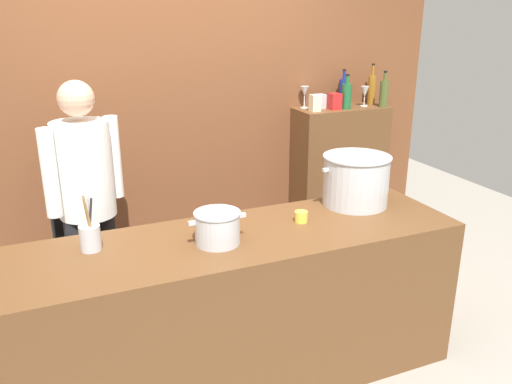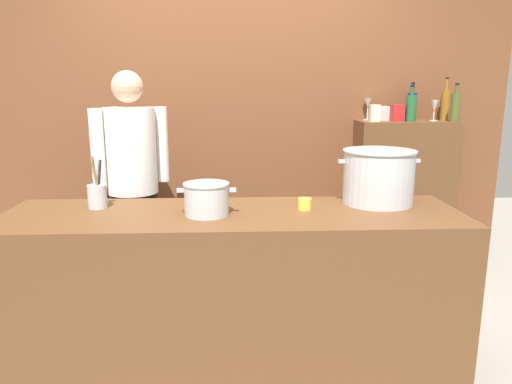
{
  "view_description": "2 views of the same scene",
  "coord_description": "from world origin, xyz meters",
  "px_view_note": "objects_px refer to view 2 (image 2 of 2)",
  "views": [
    {
      "loc": [
        -0.92,
        -2.38,
        2.03
      ],
      "look_at": [
        0.28,
        0.43,
        0.97
      ],
      "focal_mm": 36.76,
      "sensor_mm": 36.0,
      "label": 1
    },
    {
      "loc": [
        0.01,
        -2.45,
        1.56
      ],
      "look_at": [
        0.14,
        0.32,
        0.94
      ],
      "focal_mm": 33.35,
      "sensor_mm": 36.0,
      "label": 2
    }
  ],
  "objects_px": {
    "chef": "(132,175)",
    "spice_tin_silver": "(383,113)",
    "wine_bottle_amber": "(445,104)",
    "stockpot_large": "(378,177)",
    "wine_bottle_green": "(411,108)",
    "wine_glass_short": "(434,106)",
    "wine_glass_wide": "(368,104)",
    "utensil_crock": "(97,195)",
    "stockpot_small": "(206,199)",
    "spice_tin_cream": "(374,113)",
    "wine_bottle_olive": "(455,107)",
    "spice_tin_red": "(397,113)",
    "wine_bottle_cobalt": "(412,106)",
    "butter_jar": "(305,204)"
  },
  "relations": [
    {
      "from": "chef",
      "to": "spice_tin_silver",
      "type": "xyz_separation_m",
      "value": [
        1.86,
        0.44,
        0.39
      ]
    },
    {
      "from": "chef",
      "to": "wine_bottle_amber",
      "type": "height_order",
      "value": "chef"
    },
    {
      "from": "stockpot_large",
      "to": "wine_bottle_green",
      "type": "bearing_deg",
      "value": 61.62
    },
    {
      "from": "wine_glass_short",
      "to": "wine_glass_wide",
      "type": "bearing_deg",
      "value": 166.34
    },
    {
      "from": "utensil_crock",
      "to": "spice_tin_silver",
      "type": "xyz_separation_m",
      "value": [
        1.91,
        1.1,
        0.38
      ]
    },
    {
      "from": "stockpot_small",
      "to": "utensil_crock",
      "type": "relative_size",
      "value": 1.05
    },
    {
      "from": "stockpot_large",
      "to": "wine_glass_wide",
      "type": "xyz_separation_m",
      "value": [
        0.23,
        1.12,
        0.37
      ]
    },
    {
      "from": "chef",
      "to": "stockpot_large",
      "type": "bearing_deg",
      "value": 129.2
    },
    {
      "from": "wine_bottle_amber",
      "to": "spice_tin_cream",
      "type": "xyz_separation_m",
      "value": [
        -0.59,
        -0.1,
        -0.06
      ]
    },
    {
      "from": "stockpot_large",
      "to": "wine_bottle_olive",
      "type": "relative_size",
      "value": 1.65
    },
    {
      "from": "wine_bottle_green",
      "to": "spice_tin_red",
      "type": "height_order",
      "value": "wine_bottle_green"
    },
    {
      "from": "stockpot_large",
      "to": "stockpot_small",
      "type": "height_order",
      "value": "stockpot_large"
    },
    {
      "from": "wine_bottle_cobalt",
      "to": "spice_tin_red",
      "type": "bearing_deg",
      "value": -141.02
    },
    {
      "from": "stockpot_large",
      "to": "wine_bottle_cobalt",
      "type": "xyz_separation_m",
      "value": [
        0.57,
        1.09,
        0.36
      ]
    },
    {
      "from": "wine_glass_short",
      "to": "spice_tin_cream",
      "type": "relative_size",
      "value": 1.27
    },
    {
      "from": "wine_bottle_green",
      "to": "wine_glass_wide",
      "type": "distance_m",
      "value": 0.33
    },
    {
      "from": "butter_jar",
      "to": "wine_bottle_amber",
      "type": "height_order",
      "value": "wine_bottle_amber"
    },
    {
      "from": "utensil_crock",
      "to": "wine_bottle_amber",
      "type": "bearing_deg",
      "value": 24.81
    },
    {
      "from": "stockpot_large",
      "to": "stockpot_small",
      "type": "bearing_deg",
      "value": -167.59
    },
    {
      "from": "spice_tin_red",
      "to": "stockpot_large",
      "type": "bearing_deg",
      "value": -113.41
    },
    {
      "from": "wine_bottle_green",
      "to": "wine_bottle_cobalt",
      "type": "height_order",
      "value": "wine_bottle_cobalt"
    },
    {
      "from": "utensil_crock",
      "to": "chef",
      "type": "bearing_deg",
      "value": 85.62
    },
    {
      "from": "spice_tin_cream",
      "to": "wine_glass_wide",
      "type": "bearing_deg",
      "value": 94.08
    },
    {
      "from": "butter_jar",
      "to": "wine_bottle_green",
      "type": "distance_m",
      "value": 1.52
    },
    {
      "from": "utensil_crock",
      "to": "spice_tin_cream",
      "type": "xyz_separation_m",
      "value": [
        1.82,
        1.01,
        0.39
      ]
    },
    {
      "from": "wine_bottle_olive",
      "to": "wine_glass_short",
      "type": "height_order",
      "value": "wine_bottle_olive"
    },
    {
      "from": "stockpot_small",
      "to": "wine_bottle_cobalt",
      "type": "xyz_separation_m",
      "value": [
        1.54,
        1.31,
        0.42
      ]
    },
    {
      "from": "wine_bottle_amber",
      "to": "spice_tin_cream",
      "type": "distance_m",
      "value": 0.6
    },
    {
      "from": "spice_tin_cream",
      "to": "stockpot_large",
      "type": "bearing_deg",
      "value": -104.06
    },
    {
      "from": "chef",
      "to": "wine_glass_wide",
      "type": "relative_size",
      "value": 9.66
    },
    {
      "from": "wine_bottle_olive",
      "to": "spice_tin_silver",
      "type": "xyz_separation_m",
      "value": [
        -0.5,
        0.15,
        -0.06
      ]
    },
    {
      "from": "wine_bottle_green",
      "to": "wine_glass_short",
      "type": "xyz_separation_m",
      "value": [
        0.2,
        0.04,
        0.01
      ]
    },
    {
      "from": "stockpot_small",
      "to": "wine_bottle_olive",
      "type": "bearing_deg",
      "value": 32.01
    },
    {
      "from": "wine_bottle_olive",
      "to": "wine_bottle_cobalt",
      "type": "bearing_deg",
      "value": 146.14
    },
    {
      "from": "butter_jar",
      "to": "wine_glass_short",
      "type": "bearing_deg",
      "value": 44.37
    },
    {
      "from": "utensil_crock",
      "to": "butter_jar",
      "type": "height_order",
      "value": "utensil_crock"
    },
    {
      "from": "chef",
      "to": "wine_bottle_green",
      "type": "relative_size",
      "value": 6.16
    },
    {
      "from": "wine_glass_short",
      "to": "spice_tin_silver",
      "type": "distance_m",
      "value": 0.38
    },
    {
      "from": "utensil_crock",
      "to": "spice_tin_silver",
      "type": "bearing_deg",
      "value": 29.95
    },
    {
      "from": "butter_jar",
      "to": "spice_tin_red",
      "type": "bearing_deg",
      "value": 51.98
    },
    {
      "from": "wine_bottle_green",
      "to": "wine_glass_short",
      "type": "height_order",
      "value": "wine_bottle_green"
    },
    {
      "from": "spice_tin_silver",
      "to": "spice_tin_red",
      "type": "xyz_separation_m",
      "value": [
        0.08,
        -0.09,
        0.01
      ]
    },
    {
      "from": "utensil_crock",
      "to": "wine_glass_short",
      "type": "distance_m",
      "value": 2.55
    },
    {
      "from": "stockpot_large",
      "to": "wine_glass_short",
      "type": "bearing_deg",
      "value": 54.46
    },
    {
      "from": "butter_jar",
      "to": "spice_tin_cream",
      "type": "xyz_separation_m",
      "value": [
        0.68,
        1.09,
        0.43
      ]
    },
    {
      "from": "spice_tin_silver",
      "to": "wine_bottle_olive",
      "type": "bearing_deg",
      "value": -16.2
    },
    {
      "from": "butter_jar",
      "to": "wine_bottle_cobalt",
      "type": "distance_m",
      "value": 1.66
    },
    {
      "from": "wine_bottle_amber",
      "to": "stockpot_small",
      "type": "bearing_deg",
      "value": -144.47
    },
    {
      "from": "butter_jar",
      "to": "wine_bottle_green",
      "type": "bearing_deg",
      "value": 48.62
    },
    {
      "from": "wine_bottle_olive",
      "to": "wine_glass_short",
      "type": "bearing_deg",
      "value": 145.3
    }
  ]
}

